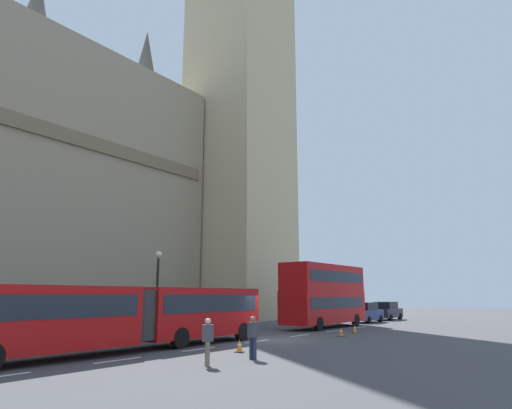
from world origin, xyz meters
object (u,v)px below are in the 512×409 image
(traffic_cone_west, at_px, (239,346))
(traffic_cone_east, at_px, (355,329))
(double_decker_bus, at_px, (325,293))
(articulated_bus, at_px, (133,312))
(street_lamp, at_px, (157,286))
(traffic_cone_middle, at_px, (341,332))
(sedan_lead, at_px, (366,313))
(pedestrian_near_cones, at_px, (208,340))
(pedestrian_by_kerb, at_px, (253,336))
(sedan_trailing, at_px, (387,311))

(traffic_cone_west, bearing_deg, traffic_cone_east, 1.59)
(double_decker_bus, bearing_deg, traffic_cone_west, -165.24)
(articulated_bus, relative_size, street_lamp, 3.12)
(traffic_cone_middle, distance_m, traffic_cone_east, 3.18)
(traffic_cone_west, bearing_deg, street_lamp, 72.99)
(sedan_lead, relative_size, pedestrian_near_cones, 2.60)
(articulated_bus, bearing_deg, pedestrian_near_cones, -101.15)
(traffic_cone_middle, height_order, pedestrian_by_kerb, pedestrian_by_kerb)
(sedan_lead, relative_size, traffic_cone_middle, 7.59)
(articulated_bus, bearing_deg, traffic_cone_west, -58.14)
(articulated_bus, height_order, pedestrian_by_kerb, articulated_bus)
(traffic_cone_east, bearing_deg, articulated_bus, 166.02)
(pedestrian_near_cones, bearing_deg, traffic_cone_east, 6.45)
(traffic_cone_west, distance_m, traffic_cone_middle, 9.90)
(sedan_trailing, xyz_separation_m, pedestrian_near_cones, (-34.10, -6.10, -0.00))
(articulated_bus, relative_size, traffic_cone_east, 28.32)
(sedan_lead, height_order, traffic_cone_west, sedan_lead)
(sedan_lead, bearing_deg, street_lamp, 168.96)
(sedan_lead, bearing_deg, articulated_bus, -179.53)
(traffic_cone_west, height_order, traffic_cone_east, same)
(traffic_cone_middle, height_order, traffic_cone_east, same)
(double_decker_bus, bearing_deg, sedan_trailing, 1.16)
(traffic_cone_west, distance_m, pedestrian_by_kerb, 2.49)
(street_lamp, relative_size, pedestrian_near_cones, 3.12)
(traffic_cone_east, xyz_separation_m, pedestrian_near_cones, (-16.84, -1.90, 0.63))
(traffic_cone_east, bearing_deg, sedan_trailing, 13.66)
(street_lamp, bearing_deg, sedan_trailing, -8.69)
(sedan_trailing, relative_size, pedestrian_near_cones, 2.60)
(traffic_cone_middle, xyz_separation_m, pedestrian_by_kerb, (-11.39, -1.73, 0.63))
(traffic_cone_east, xyz_separation_m, pedestrian_by_kerb, (-14.53, -2.25, 0.63))
(traffic_cone_middle, relative_size, street_lamp, 0.11)
(traffic_cone_middle, bearing_deg, articulated_bus, 160.57)
(sedan_trailing, height_order, pedestrian_near_cones, sedan_trailing)
(articulated_bus, height_order, sedan_lead, articulated_bus)
(sedan_trailing, xyz_separation_m, street_lamp, (-27.61, 4.22, 2.14))
(traffic_cone_middle, xyz_separation_m, street_lamp, (-7.22, 8.93, 2.77))
(sedan_trailing, distance_m, traffic_cone_middle, 20.95)
(sedan_lead, distance_m, traffic_cone_middle, 15.48)
(sedan_trailing, xyz_separation_m, traffic_cone_west, (-30.30, -4.55, -0.63))
(sedan_lead, height_order, street_lamp, street_lamp)
(traffic_cone_west, height_order, pedestrian_by_kerb, pedestrian_by_kerb)
(articulated_bus, distance_m, street_lamp, 7.11)
(articulated_bus, relative_size, pedestrian_near_cones, 9.72)
(traffic_cone_east, bearing_deg, sedan_lead, 19.58)
(sedan_trailing, bearing_deg, traffic_cone_middle, -166.99)
(double_decker_bus, relative_size, sedan_lead, 2.24)
(articulated_bus, distance_m, traffic_cone_west, 5.23)
(sedan_trailing, bearing_deg, traffic_cone_west, -171.45)
(traffic_cone_middle, bearing_deg, pedestrian_near_cones, -174.23)
(traffic_cone_middle, distance_m, pedestrian_by_kerb, 11.54)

